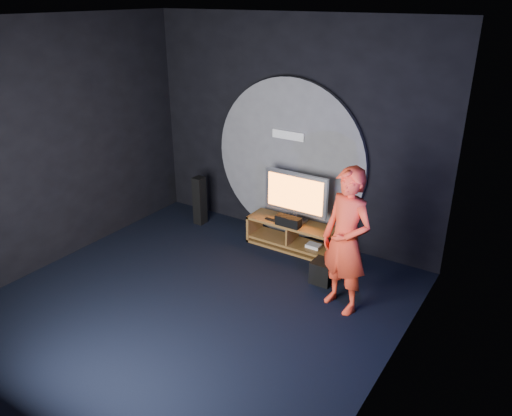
{
  "coord_description": "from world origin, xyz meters",
  "views": [
    {
      "loc": [
        3.65,
        -4.17,
        3.76
      ],
      "look_at": [
        0.27,
        1.05,
        1.05
      ],
      "focal_mm": 35.0,
      "sensor_mm": 36.0,
      "label": 1
    }
  ],
  "objects_px": {
    "tower_speaker_right": "(347,228)",
    "player": "(346,241)",
    "media_console": "(293,237)",
    "tv": "(296,195)",
    "subwoofer": "(323,272)",
    "tower_speaker_left": "(200,201)"
  },
  "relations": [
    {
      "from": "tower_speaker_right",
      "to": "player",
      "type": "bearing_deg",
      "value": -68.49
    },
    {
      "from": "subwoofer",
      "to": "tv",
      "type": "bearing_deg",
      "value": 139.79
    },
    {
      "from": "tower_speaker_left",
      "to": "subwoofer",
      "type": "bearing_deg",
      "value": -12.65
    },
    {
      "from": "tv",
      "to": "subwoofer",
      "type": "bearing_deg",
      "value": -40.21
    },
    {
      "from": "tower_speaker_left",
      "to": "tower_speaker_right",
      "type": "xyz_separation_m",
      "value": [
        2.59,
        0.35,
        0.0
      ]
    },
    {
      "from": "subwoofer",
      "to": "tower_speaker_left",
      "type": "bearing_deg",
      "value": 167.35
    },
    {
      "from": "tower_speaker_right",
      "to": "tower_speaker_left",
      "type": "bearing_deg",
      "value": -172.22
    },
    {
      "from": "tv",
      "to": "media_console",
      "type": "bearing_deg",
      "value": -84.17
    },
    {
      "from": "media_console",
      "to": "player",
      "type": "bearing_deg",
      "value": -39.0
    },
    {
      "from": "player",
      "to": "media_console",
      "type": "bearing_deg",
      "value": 159.51
    },
    {
      "from": "tower_speaker_right",
      "to": "subwoofer",
      "type": "height_order",
      "value": "tower_speaker_right"
    },
    {
      "from": "media_console",
      "to": "player",
      "type": "relative_size",
      "value": 0.77
    },
    {
      "from": "tv",
      "to": "player",
      "type": "xyz_separation_m",
      "value": [
        1.32,
        -1.13,
        0.06
      ]
    },
    {
      "from": "subwoofer",
      "to": "player",
      "type": "bearing_deg",
      "value": -41.25
    },
    {
      "from": "media_console",
      "to": "tower_speaker_right",
      "type": "height_order",
      "value": "tower_speaker_right"
    },
    {
      "from": "tower_speaker_left",
      "to": "player",
      "type": "bearing_deg",
      "value": -17.83
    },
    {
      "from": "tv",
      "to": "tower_speaker_right",
      "type": "height_order",
      "value": "tv"
    },
    {
      "from": "tv",
      "to": "player",
      "type": "relative_size",
      "value": 0.56
    },
    {
      "from": "tower_speaker_left",
      "to": "tower_speaker_right",
      "type": "bearing_deg",
      "value": 7.78
    },
    {
      "from": "tower_speaker_right",
      "to": "player",
      "type": "relative_size",
      "value": 0.45
    },
    {
      "from": "media_console",
      "to": "tv",
      "type": "height_order",
      "value": "tv"
    },
    {
      "from": "media_console",
      "to": "subwoofer",
      "type": "height_order",
      "value": "media_console"
    }
  ]
}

